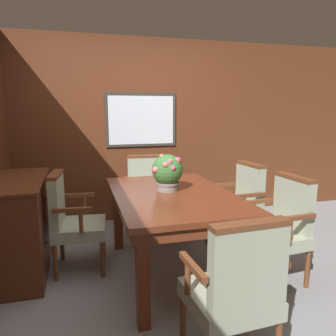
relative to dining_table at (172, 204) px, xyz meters
name	(u,v)px	position (x,y,z in m)	size (l,w,h in m)	color
ground_plane	(170,282)	(-0.07, -0.16, -0.68)	(14.00, 14.00, 0.00)	gray
wall_back	(133,131)	(-0.07, 1.69, 0.55)	(7.20, 0.08, 2.45)	#5B2D19
dining_table	(172,204)	(0.00, 0.00, 0.00)	(1.04, 1.60, 0.78)	maroon
chair_head_near	(236,287)	(0.03, -1.18, -0.17)	(0.55, 0.50, 0.94)	brown
chair_head_far	(147,190)	(0.01, 1.18, -0.17)	(0.56, 0.51, 0.94)	brown
chair_left_far	(71,218)	(-0.89, 0.34, -0.17)	(0.52, 0.57, 0.94)	brown
chair_right_far	(240,203)	(0.87, 0.37, -0.17)	(0.51, 0.56, 0.94)	brown
chair_right_near	(281,225)	(0.89, -0.35, -0.17)	(0.51, 0.56, 0.94)	brown
potted_plant	(167,172)	(-0.02, 0.09, 0.28)	(0.30, 0.30, 0.34)	gray
sideboard_cabinet	(19,225)	(-1.37, 0.46, -0.23)	(0.52, 1.19, 0.88)	#512816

